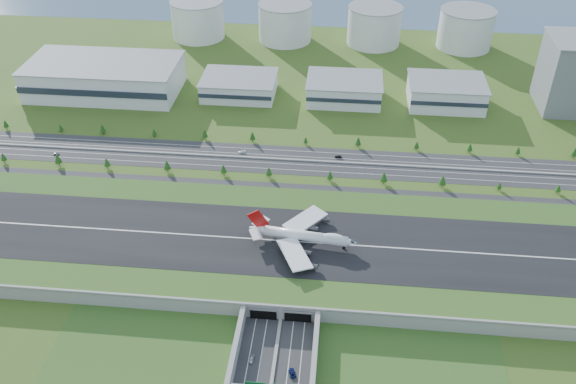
# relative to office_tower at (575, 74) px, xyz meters

# --- Properties ---
(ground) EXTENTS (1200.00, 1200.00, 0.00)m
(ground) POSITION_rel_office_tower_xyz_m (-200.00, -195.00, -27.50)
(ground) COLOR #38581B
(ground) RESTS_ON ground
(airfield_deck) EXTENTS (520.00, 100.00, 9.20)m
(airfield_deck) POSITION_rel_office_tower_xyz_m (-200.00, -195.09, -23.38)
(airfield_deck) COLOR gray
(airfield_deck) RESTS_ON ground
(north_expressway) EXTENTS (560.00, 36.00, 0.12)m
(north_expressway) POSITION_rel_office_tower_xyz_m (-200.00, -100.00, -27.44)
(north_expressway) COLOR #28282B
(north_expressway) RESTS_ON ground
(tree_row) EXTENTS (507.27, 48.49, 8.46)m
(tree_row) POSITION_rel_office_tower_xyz_m (-198.42, -102.41, -22.89)
(tree_row) COLOR #3D2819
(tree_row) RESTS_ON ground
(hangar_west) EXTENTS (120.00, 60.00, 25.00)m
(hangar_west) POSITION_rel_office_tower_xyz_m (-370.00, -10.00, -15.00)
(hangar_west) COLOR silver
(hangar_west) RESTS_ON ground
(hangar_mid_a) EXTENTS (58.00, 42.00, 15.00)m
(hangar_mid_a) POSITION_rel_office_tower_xyz_m (-260.00, -5.00, -20.00)
(hangar_mid_a) COLOR silver
(hangar_mid_a) RESTS_ON ground
(hangar_mid_b) EXTENTS (58.00, 42.00, 17.00)m
(hangar_mid_b) POSITION_rel_office_tower_xyz_m (-175.00, -5.00, -19.00)
(hangar_mid_b) COLOR silver
(hangar_mid_b) RESTS_ON ground
(hangar_mid_c) EXTENTS (58.00, 42.00, 19.00)m
(hangar_mid_c) POSITION_rel_office_tower_xyz_m (-95.00, -5.00, -18.00)
(hangar_mid_c) COLOR silver
(hangar_mid_c) RESTS_ON ground
(office_tower) EXTENTS (46.00, 46.00, 55.00)m
(office_tower) POSITION_rel_office_tower_xyz_m (0.00, 0.00, 0.00)
(office_tower) COLOR slate
(office_tower) RESTS_ON ground
(fuel_tank_a) EXTENTS (50.00, 50.00, 35.00)m
(fuel_tank_a) POSITION_rel_office_tower_xyz_m (-320.00, 115.00, -10.00)
(fuel_tank_a) COLOR silver
(fuel_tank_a) RESTS_ON ground
(fuel_tank_b) EXTENTS (50.00, 50.00, 35.00)m
(fuel_tank_b) POSITION_rel_office_tower_xyz_m (-235.00, 115.00, -10.00)
(fuel_tank_b) COLOR silver
(fuel_tank_b) RESTS_ON ground
(fuel_tank_c) EXTENTS (50.00, 50.00, 35.00)m
(fuel_tank_c) POSITION_rel_office_tower_xyz_m (-150.00, 115.00, -10.00)
(fuel_tank_c) COLOR silver
(fuel_tank_c) RESTS_ON ground
(fuel_tank_d) EXTENTS (50.00, 50.00, 35.00)m
(fuel_tank_d) POSITION_rel_office_tower_xyz_m (-65.00, 115.00, -10.00)
(fuel_tank_d) COLOR silver
(fuel_tank_d) RESTS_ON ground
(boeing_747) EXTENTS (61.04, 57.39, 18.90)m
(boeing_747) POSITION_rel_office_tower_xyz_m (-193.40, -195.57, -14.11)
(boeing_747) COLOR white
(boeing_747) RESTS_ON airfield_deck
(car_0) EXTENTS (2.45, 5.09, 1.68)m
(car_0) POSITION_rel_office_tower_xyz_m (-210.60, -271.05, -26.54)
(car_0) COLOR #AEAFB3
(car_0) RESTS_ON ground
(car_2) EXTENTS (4.39, 6.22, 1.58)m
(car_2) POSITION_rel_office_tower_xyz_m (-191.42, -276.80, -26.59)
(car_2) COLOR #0E1947
(car_2) RESTS_ON ground
(car_4) EXTENTS (4.52, 3.02, 1.43)m
(car_4) POSITION_rel_office_tower_xyz_m (-371.76, -109.41, -26.66)
(car_4) COLOR slate
(car_4) RESTS_ON ground
(car_5) EXTENTS (4.88, 2.00, 1.57)m
(car_5) POSITION_rel_office_tower_xyz_m (-176.53, -93.78, -26.59)
(car_5) COLOR black
(car_5) RESTS_ON ground
(car_7) EXTENTS (5.10, 3.57, 1.37)m
(car_7) POSITION_rel_office_tower_xyz_m (-243.54, -93.94, -26.69)
(car_7) COLOR white
(car_7) RESTS_ON ground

